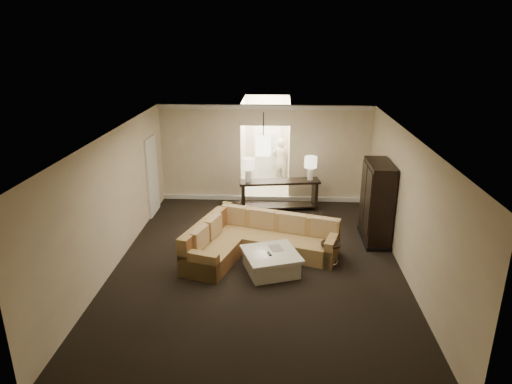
# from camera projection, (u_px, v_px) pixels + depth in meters

# --- Properties ---
(ground) EXTENTS (8.00, 8.00, 0.00)m
(ground) POSITION_uv_depth(u_px,v_px,m) (258.00, 264.00, 9.74)
(ground) COLOR black
(ground) RESTS_ON ground
(wall_back) EXTENTS (6.00, 0.04, 2.80)m
(wall_back) POSITION_uv_depth(u_px,v_px,m) (265.00, 154.00, 13.05)
(wall_back) COLOR beige
(wall_back) RESTS_ON ground
(wall_front) EXTENTS (6.00, 0.04, 2.80)m
(wall_front) POSITION_uv_depth(u_px,v_px,m) (242.00, 320.00, 5.51)
(wall_front) COLOR beige
(wall_front) RESTS_ON ground
(wall_left) EXTENTS (0.04, 8.00, 2.80)m
(wall_left) POSITION_uv_depth(u_px,v_px,m) (113.00, 200.00, 9.43)
(wall_left) COLOR beige
(wall_left) RESTS_ON ground
(wall_right) EXTENTS (0.04, 8.00, 2.80)m
(wall_right) POSITION_uv_depth(u_px,v_px,m) (408.00, 206.00, 9.13)
(wall_right) COLOR beige
(wall_right) RESTS_ON ground
(ceiling) EXTENTS (6.00, 8.00, 0.02)m
(ceiling) POSITION_uv_depth(u_px,v_px,m) (258.00, 135.00, 8.81)
(ceiling) COLOR white
(ceiling) RESTS_ON wall_back
(crown_molding) EXTENTS (6.00, 0.10, 0.12)m
(crown_molding) POSITION_uv_depth(u_px,v_px,m) (265.00, 107.00, 12.56)
(crown_molding) COLOR silver
(crown_molding) RESTS_ON wall_back
(baseboard) EXTENTS (6.00, 0.10, 0.12)m
(baseboard) POSITION_uv_depth(u_px,v_px,m) (265.00, 198.00, 13.44)
(baseboard) COLOR silver
(baseboard) RESTS_ON ground
(side_door) EXTENTS (0.05, 0.90, 2.10)m
(side_door) POSITION_uv_depth(u_px,v_px,m) (152.00, 176.00, 12.18)
(side_door) COLOR white
(side_door) RESTS_ON ground
(foyer) EXTENTS (1.44, 2.02, 2.80)m
(foyer) POSITION_uv_depth(u_px,v_px,m) (266.00, 146.00, 14.34)
(foyer) COLOR beige
(foyer) RESTS_ON ground
(sectional_sofa) EXTENTS (3.38, 2.44, 0.86)m
(sectional_sofa) POSITION_uv_depth(u_px,v_px,m) (254.00, 241.00, 10.04)
(sectional_sofa) COLOR brown
(sectional_sofa) RESTS_ON ground
(coffee_table) EXTENTS (1.36, 1.36, 0.45)m
(coffee_table) POSITION_uv_depth(u_px,v_px,m) (271.00, 262.00, 9.39)
(coffee_table) COLOR silver
(coffee_table) RESTS_ON ground
(console_table) EXTENTS (2.25, 0.83, 0.85)m
(console_table) POSITION_uv_depth(u_px,v_px,m) (279.00, 192.00, 12.57)
(console_table) COLOR black
(console_table) RESTS_ON ground
(armoire) EXTENTS (0.57, 1.32, 1.90)m
(armoire) POSITION_uv_depth(u_px,v_px,m) (376.00, 204.00, 10.60)
(armoire) COLOR black
(armoire) RESTS_ON ground
(drink_table) EXTENTS (0.42, 0.42, 0.52)m
(drink_table) POSITION_uv_depth(u_px,v_px,m) (330.00, 250.00, 9.57)
(drink_table) COLOR black
(drink_table) RESTS_ON ground
(table_lamp_left) EXTENTS (0.34, 0.34, 0.65)m
(table_lamp_left) POSITION_uv_depth(u_px,v_px,m) (248.00, 166.00, 12.23)
(table_lamp_left) COLOR white
(table_lamp_left) RESTS_ON console_table
(table_lamp_right) EXTENTS (0.34, 0.34, 0.65)m
(table_lamp_right) POSITION_uv_depth(u_px,v_px,m) (311.00, 164.00, 12.39)
(table_lamp_right) COLOR white
(table_lamp_right) RESTS_ON console_table
(pendant_light) EXTENTS (0.38, 0.38, 1.09)m
(pendant_light) POSITION_uv_depth(u_px,v_px,m) (263.00, 145.00, 11.64)
(pendant_light) COLOR black
(pendant_light) RESTS_ON ceiling
(person) EXTENTS (0.61, 0.41, 1.66)m
(person) POSITION_uv_depth(u_px,v_px,m) (281.00, 158.00, 14.72)
(person) COLOR beige
(person) RESTS_ON ground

